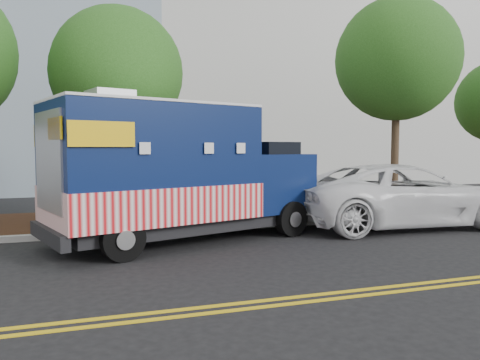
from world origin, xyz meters
name	(u,v)px	position (x,y,z in m)	size (l,w,h in m)	color
ground	(160,245)	(0.00, 0.00, 0.00)	(120.00, 120.00, 0.00)	black
curb	(151,231)	(0.00, 1.40, 0.07)	(120.00, 0.18, 0.15)	#9E9E99
mulch_strip	(142,219)	(0.00, 3.50, 0.07)	(120.00, 4.00, 0.15)	#311B0D
centerline_near	(207,307)	(0.00, -4.45, 0.01)	(120.00, 0.10, 0.01)	gold
centerline_far	(212,313)	(0.00, -4.70, 0.01)	(120.00, 0.10, 0.01)	gold
tree_b	(117,73)	(-0.64, 3.69, 4.41)	(3.84, 3.84, 6.35)	#38281C
tree_c	(397,60)	(8.41, 2.76, 5.17)	(4.10, 4.10, 7.23)	#38281C
food_truck	(175,176)	(0.40, 0.20, 1.56)	(6.93, 4.23, 3.45)	black
white_car	(402,195)	(6.88, 0.35, 0.88)	(2.94, 6.37, 1.77)	white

